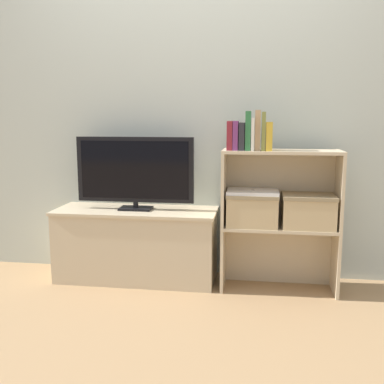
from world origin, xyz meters
TOP-DOWN VIEW (x-y plane):
  - ground_plane at (0.00, 0.00)m, footprint 16.00×16.00m
  - wall_back at (0.00, 0.43)m, footprint 10.00×0.05m
  - tv_stand at (-0.40, 0.20)m, footprint 1.12×0.42m
  - tv at (-0.40, 0.20)m, footprint 0.81×0.14m
  - bookshelf_lower_tier at (0.58, 0.20)m, footprint 0.75×0.29m
  - bookshelf_upper_tier at (0.58, 0.20)m, footprint 0.75×0.29m
  - book_maroon at (0.25, 0.10)m, footprint 0.03×0.14m
  - book_plum at (0.29, 0.10)m, footprint 0.03×0.14m
  - book_charcoal at (0.32, 0.10)m, footprint 0.04×0.15m
  - book_forest at (0.36, 0.10)m, footprint 0.03×0.14m
  - book_ivory at (0.39, 0.10)m, footprint 0.02×0.16m
  - book_tan at (0.42, 0.10)m, footprint 0.03×0.12m
  - book_olive at (0.46, 0.10)m, footprint 0.02×0.15m
  - book_mustard at (0.49, 0.10)m, footprint 0.04×0.16m
  - storage_basket_left at (0.40, 0.13)m, footprint 0.33×0.25m
  - storage_basket_right at (0.75, 0.13)m, footprint 0.33×0.25m
  - laptop at (0.40, 0.13)m, footprint 0.33×0.24m

SIDE VIEW (x-z plane):
  - ground_plane at x=0.00m, z-range 0.00..0.00m
  - tv_stand at x=-0.40m, z-range 0.00..0.50m
  - bookshelf_lower_tier at x=0.58m, z-range 0.06..0.49m
  - storage_basket_left at x=0.40m, z-range 0.44..0.66m
  - storage_basket_right at x=0.75m, z-range 0.44..0.66m
  - laptop at x=0.40m, z-range 0.64..0.67m
  - bookshelf_upper_tier at x=0.58m, z-range 0.49..0.98m
  - tv at x=-0.40m, z-range 0.52..1.02m
  - book_charcoal at x=0.32m, z-range 0.93..1.10m
  - book_mustard at x=0.49m, z-range 0.93..1.10m
  - book_maroon at x=0.25m, z-range 0.93..1.11m
  - book_plum at x=0.29m, z-range 0.93..1.11m
  - book_ivory at x=0.39m, z-range 0.93..1.13m
  - book_olive at x=0.46m, z-range 0.93..1.16m
  - book_forest at x=0.36m, z-range 0.93..1.17m
  - book_tan at x=0.42m, z-range 0.93..1.17m
  - wall_back at x=0.00m, z-range 0.00..2.40m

